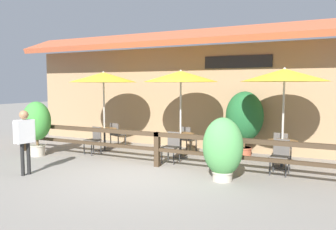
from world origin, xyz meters
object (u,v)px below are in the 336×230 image
dining_table_near (105,133)px  patio_umbrella_middle (181,77)px  chair_near_wallside (117,133)px  potted_plant_tall_tropical (223,148)px  chair_near_streetside (94,139)px  patio_umbrella_far (284,75)px  chair_middle_wallside (187,138)px  pedestrian (25,134)px  chair_middle_streetside (172,145)px  patio_umbrella_near (104,77)px  dining_table_middle (181,138)px  chair_far_wallside (282,146)px  potted_plant_small_flowering (37,123)px  chair_far_streetside (280,155)px  potted_plant_entrance_palm (244,117)px  dining_table_far (282,146)px

dining_table_near → patio_umbrella_middle: patio_umbrella_middle is taller
chair_near_wallside → potted_plant_tall_tropical: bearing=162.2°
chair_near_streetside → patio_umbrella_far: bearing=20.0°
chair_middle_wallside → pedestrian: (-2.63, -4.21, 0.54)m
chair_middle_streetside → potted_plant_tall_tropical: size_ratio=0.59×
dining_table_near → chair_middle_wallside: (2.76, 0.78, -0.09)m
patio_umbrella_near → dining_table_middle: (2.82, 0.08, -1.90)m
patio_umbrella_far → chair_far_wallside: size_ratio=3.09×
chair_middle_wallside → pedestrian: pedestrian is taller
potted_plant_small_flowering → pedestrian: bearing=-49.7°
chair_far_streetside → chair_middle_wallside: bearing=160.2°
chair_near_wallside → chair_far_streetside: (5.79, -1.28, 0.00)m
chair_far_wallside → potted_plant_tall_tropical: 2.73m
chair_far_wallside → patio_umbrella_near: bearing=18.2°
patio_umbrella_middle → patio_umbrella_near: bearing=-178.4°
potted_plant_tall_tropical → patio_umbrella_far: bearing=58.7°
chair_near_wallside → chair_middle_wallside: (2.70, 0.12, 0.00)m
chair_far_wallside → potted_plant_entrance_palm: 1.50m
patio_umbrella_middle → dining_table_far: 3.55m
pedestrian → chair_near_streetside: bearing=12.8°
chair_near_streetside → potted_plant_tall_tropical: size_ratio=0.59×
chair_middle_wallside → dining_table_near: bearing=26.6°
chair_near_streetside → chair_far_streetside: bearing=13.5°
patio_umbrella_far → potted_plant_tall_tropical: 2.76m
patio_umbrella_near → pedestrian: (0.13, -3.43, -1.45)m
chair_near_wallside → potted_plant_tall_tropical: size_ratio=0.59×
chair_middle_streetside → chair_middle_wallside: bearing=96.5°
dining_table_near → patio_umbrella_middle: 3.40m
patio_umbrella_middle → patio_umbrella_far: same height
potted_plant_entrance_palm → chair_middle_wallside: bearing=-165.6°
patio_umbrella_far → potted_plant_tall_tropical: (-1.12, -1.84, -1.72)m
potted_plant_small_flowering → chair_middle_wallside: bearing=30.8°
chair_near_streetside → potted_plant_small_flowering: (-1.43, -1.01, 0.55)m
dining_table_near → dining_table_far: size_ratio=1.00×
chair_middle_streetside → dining_table_middle: bearing=95.2°
potted_plant_entrance_palm → patio_umbrella_middle: bearing=-145.8°
dining_table_far → patio_umbrella_middle: bearing=179.4°
chair_near_streetside → potted_plant_small_flowering: 1.83m
pedestrian → chair_middle_streetside: bearing=-32.6°
chair_middle_streetside → chair_middle_wallside: size_ratio=1.00×
chair_middle_streetside → potted_plant_tall_tropical: bearing=-29.4°
patio_umbrella_near → patio_umbrella_far: (5.81, 0.05, 0.00)m
dining_table_middle → dining_table_far: size_ratio=1.00×
chair_middle_wallside → potted_plant_tall_tropical: size_ratio=0.59×
chair_near_streetside → chair_far_streetside: (5.78, 0.05, 0.00)m
patio_umbrella_middle → dining_table_far: size_ratio=3.29×
dining_table_near → patio_umbrella_middle: (2.82, 0.08, 1.90)m
dining_table_far → chair_far_wallside: (-0.08, 0.66, -0.09)m
patio_umbrella_middle → potted_plant_small_flowering: bearing=-157.3°
dining_table_far → chair_near_wallside: bearing=173.9°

